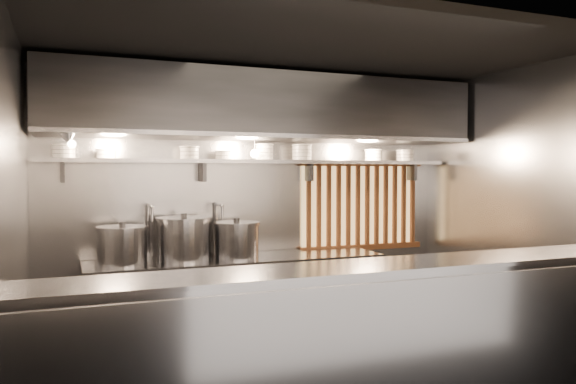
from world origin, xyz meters
TOP-DOWN VIEW (x-y plane):
  - floor at (0.00, 0.00)m, footprint 4.50×4.50m
  - ceiling at (0.00, 0.00)m, footprint 4.50×4.50m
  - wall_back at (0.00, 1.50)m, footprint 4.50×0.00m
  - wall_left at (-2.25, 0.00)m, footprint 0.00×3.00m
  - wall_right at (2.25, 0.00)m, footprint 0.00×3.00m
  - serving_counter at (0.00, -0.96)m, footprint 4.50×0.56m
  - cooking_bench at (-0.30, 1.13)m, footprint 3.00×0.70m
  - bowl_shelf at (0.00, 1.32)m, footprint 4.40×0.34m
  - exhaust_hood at (0.00, 1.10)m, footprint 4.40×0.81m
  - wood_screen at (1.30, 1.45)m, footprint 1.56×0.09m
  - faucet_left at (-1.15, 1.37)m, footprint 0.04×0.30m
  - faucet_right at (-0.45, 1.37)m, footprint 0.04×0.30m
  - heat_lamp at (-1.90, 0.85)m, footprint 0.25×0.35m
  - pendant_bulb at (-0.10, 1.20)m, footprint 0.09×0.09m
  - stock_pot_left at (-0.85, 1.17)m, footprint 0.64×0.64m
  - stock_pot_mid at (-1.44, 1.11)m, footprint 0.63×0.63m
  - stock_pot_right at (-0.32, 1.11)m, footprint 0.48×0.48m
  - bowl_stack_0 at (-1.94, 1.32)m, footprint 0.22×0.22m
  - bowl_stack_1 at (-1.56, 1.32)m, footprint 0.20×0.20m
  - bowl_stack_2 at (-0.76, 1.32)m, footprint 0.20×0.20m
  - bowl_stack_3 at (-0.39, 1.32)m, footprint 0.21×0.21m
  - bowl_stack_4 at (0.05, 1.32)m, footprint 0.20×0.20m
  - bowl_stack_5 at (0.48, 1.32)m, footprint 0.22×0.22m
  - bowl_stack_6 at (1.37, 1.32)m, footprint 0.21×0.21m
  - bowl_stack_7 at (1.81, 1.32)m, footprint 0.21×0.21m

SIDE VIEW (x-z plane):
  - floor at x=0.00m, z-range 0.00..0.00m
  - cooking_bench at x=-0.30m, z-range 0.00..0.90m
  - serving_counter at x=0.00m, z-range 0.00..1.13m
  - stock_pot_mid at x=-1.44m, z-range 0.88..1.28m
  - stock_pot_right at x=-0.32m, z-range 0.88..1.29m
  - stock_pot_left at x=-0.85m, z-range 0.88..1.35m
  - faucet_left at x=-1.15m, z-range 1.06..1.56m
  - faucet_right at x=-0.45m, z-range 1.06..1.56m
  - wood_screen at x=1.30m, z-range 0.86..1.90m
  - wall_back at x=0.00m, z-range -0.85..3.65m
  - wall_left at x=-2.25m, z-range -0.10..2.90m
  - wall_right at x=2.25m, z-range -0.10..2.90m
  - bowl_shelf at x=0.00m, z-range 1.86..1.90m
  - bowl_stack_3 at x=-0.39m, z-range 1.90..1.99m
  - bowl_stack_1 at x=-1.56m, z-range 1.90..1.99m
  - pendant_bulb at x=-0.10m, z-range 1.87..2.05m
  - bowl_stack_0 at x=-1.94m, z-range 1.90..2.03m
  - bowl_stack_7 at x=1.81m, z-range 1.90..2.03m
  - bowl_stack_6 at x=1.37m, z-range 1.90..2.03m
  - bowl_stack_2 at x=-0.76m, z-range 1.90..2.03m
  - bowl_stack_5 at x=0.48m, z-range 1.90..2.07m
  - bowl_stack_4 at x=0.05m, z-range 1.90..2.07m
  - heat_lamp at x=-1.90m, z-range 1.97..2.17m
  - exhaust_hood at x=0.00m, z-range 2.10..2.75m
  - ceiling at x=0.00m, z-range 2.80..2.80m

